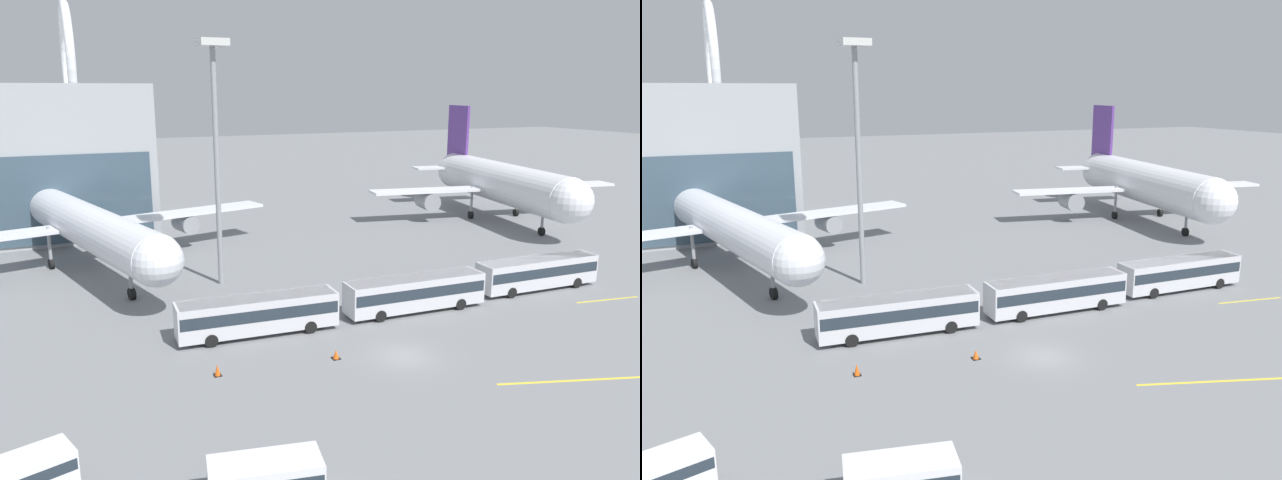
{
  "view_description": "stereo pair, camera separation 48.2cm",
  "coord_description": "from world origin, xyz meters",
  "views": [
    {
      "loc": [
        -22.36,
        -35.28,
        18.5
      ],
      "look_at": [
        2.33,
        19.75,
        4.0
      ],
      "focal_mm": 35.0,
      "sensor_mm": 36.0,
      "label": 1
    },
    {
      "loc": [
        -21.92,
        -35.48,
        18.5
      ],
      "look_at": [
        2.33,
        19.75,
        4.0
      ],
      "focal_mm": 35.0,
      "sensor_mm": 36.0,
      "label": 2
    }
  ],
  "objects": [
    {
      "name": "service_van_crossing",
      "position": [
        -14.42,
        -11.56,
        1.36
      ],
      "size": [
        5.47,
        3.12,
        2.31
      ],
      "rotation": [
        0.0,
        0.0,
        -0.19
      ],
      "color": "silver",
      "rests_on": "ground_plane"
    },
    {
      "name": "airliner_at_gate_far",
      "position": [
        38.6,
        36.46,
        5.46
      ],
      "size": [
        38.45,
        37.52,
        16.12
      ],
      "rotation": [
        0.0,
        0.0,
        -1.75
      ],
      "color": "white",
      "rests_on": "ground_plane"
    },
    {
      "name": "shuttle_bus_1",
      "position": [
        5.82,
        7.68,
        1.8
      ],
      "size": [
        12.63,
        2.99,
        3.03
      ],
      "rotation": [
        0.0,
        0.0,
        -0.03
      ],
      "color": "silver",
      "rests_on": "ground_plane"
    },
    {
      "name": "traffic_cone_1",
      "position": [
        -4.56,
        1.62,
        0.33
      ],
      "size": [
        0.6,
        0.6,
        0.67
      ],
      "color": "black",
      "rests_on": "ground_plane"
    },
    {
      "name": "lane_stripe_1",
      "position": [
        8.06,
        -7.83,
        0.0
      ],
      "size": [
        9.75,
        3.37,
        0.01
      ],
      "primitive_type": "cube",
      "rotation": [
        0.0,
        0.0,
        -0.31
      ],
      "color": "yellow",
      "rests_on": "ground_plane"
    },
    {
      "name": "service_van_foreground",
      "position": [
        -24.78,
        -6.82,
        1.3
      ],
      "size": [
        5.47,
        3.44,
        2.2
      ],
      "rotation": [
        0.0,
        0.0,
        3.44
      ],
      "color": "silver",
      "rests_on": "ground_plane"
    },
    {
      "name": "ground_plane",
      "position": [
        0.0,
        0.0,
        0.0
      ],
      "size": [
        440.0,
        440.0,
        0.0
      ],
      "primitive_type": "plane",
      "color": "slate"
    },
    {
      "name": "lane_stripe_0",
      "position": [
        23.49,
        3.03,
        0.0
      ],
      "size": [
        6.48,
        1.26,
        0.01
      ],
      "primitive_type": "cube",
      "rotation": [
        0.0,
        0.0,
        -0.16
      ],
      "color": "yellow",
      "rests_on": "ground_plane"
    },
    {
      "name": "traffic_cone_0",
      "position": [
        -12.93,
        2.42,
        0.4
      ],
      "size": [
        0.53,
        0.53,
        0.82
      ],
      "color": "black",
      "rests_on": "ground_plane"
    },
    {
      "name": "shuttle_bus_2",
      "position": [
        19.77,
        8.13,
        1.8
      ],
      "size": [
        12.61,
        2.87,
        3.03
      ],
      "rotation": [
        0.0,
        0.0,
        -0.02
      ],
      "color": "silver",
      "rests_on": "ground_plane"
    },
    {
      "name": "airliner_at_gate_near",
      "position": [
        -19.41,
        34.85,
        5.01
      ],
      "size": [
        45.15,
        43.26,
        14.86
      ],
      "rotation": [
        0.0,
        0.0,
        -1.33
      ],
      "color": "silver",
      "rests_on": "ground_plane"
    },
    {
      "name": "floodlight_mast",
      "position": [
        -7.23,
        22.21,
        16.23
      ],
      "size": [
        2.61,
        2.61,
        23.04
      ],
      "color": "gray",
      "rests_on": "ground_plane"
    },
    {
      "name": "shuttle_bus_0",
      "position": [
        -8.13,
        8.17,
        1.8
      ],
      "size": [
        12.68,
        3.34,
        3.03
      ],
      "rotation": [
        0.0,
        0.0,
        -0.06
      ],
      "color": "silver",
      "rests_on": "ground_plane"
    }
  ]
}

